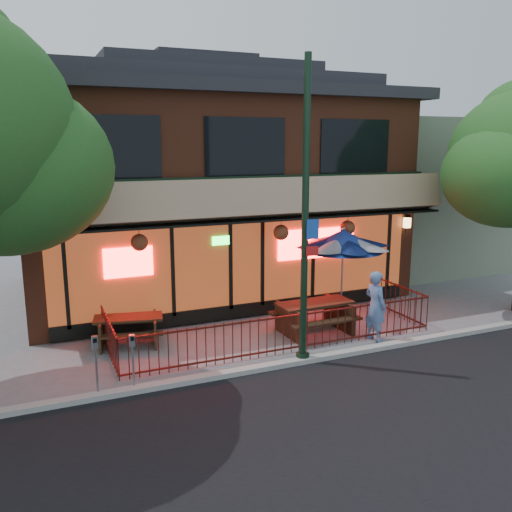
{
  "coord_description": "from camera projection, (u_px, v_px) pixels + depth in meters",
  "views": [
    {
      "loc": [
        -5.77,
        -11.12,
        5.11
      ],
      "look_at": [
        -0.18,
        2.0,
        2.12
      ],
      "focal_mm": 38.0,
      "sensor_mm": 36.0,
      "label": 1
    }
  ],
  "objects": [
    {
      "name": "patio_fence",
      "position": [
        286.0,
        324.0,
        13.6
      ],
      "size": [
        8.44,
        2.62,
        1.0
      ],
      "color": "#46130F",
      "rests_on": "ground"
    },
    {
      "name": "picnic_table_left",
      "position": [
        129.0,
        326.0,
        13.92
      ],
      "size": [
        1.96,
        1.65,
        0.74
      ],
      "color": "#3D2A16",
      "rests_on": "ground"
    },
    {
      "name": "curb",
      "position": [
        304.0,
        360.0,
        12.82
      ],
      "size": [
        80.0,
        0.25,
        0.12
      ],
      "primitive_type": "cube",
      "color": "#999993",
      "rests_on": "ground"
    },
    {
      "name": "picnic_table_right",
      "position": [
        315.0,
        313.0,
        14.7
      ],
      "size": [
        2.12,
        1.65,
        0.88
      ],
      "color": "#311E11",
      "rests_on": "ground"
    },
    {
      "name": "asphalt_street",
      "position": [
        483.0,
        501.0,
        7.88
      ],
      "size": [
        80.0,
        11.0,
        0.0
      ],
      "primitive_type": "cube",
      "color": "black",
      "rests_on": "ground"
    },
    {
      "name": "restaurant_building",
      "position": [
        203.0,
        171.0,
        18.83
      ],
      "size": [
        12.96,
        9.49,
        8.05
      ],
      "color": "brown",
      "rests_on": "ground"
    },
    {
      "name": "neighbor_building",
      "position": [
        402.0,
        193.0,
        23.04
      ],
      "size": [
        6.0,
        7.0,
        6.0
      ],
      "primitive_type": "cube",
      "color": "gray",
      "rests_on": "ground"
    },
    {
      "name": "parking_meter_far",
      "position": [
        96.0,
        356.0,
        10.92
      ],
      "size": [
        0.12,
        0.11,
        1.31
      ],
      "color": "gray",
      "rests_on": "ground"
    },
    {
      "name": "patio_umbrella",
      "position": [
        343.0,
        240.0,
        15.86
      ],
      "size": [
        2.37,
        2.37,
        2.71
      ],
      "color": "gray",
      "rests_on": "ground"
    },
    {
      "name": "parking_meter_near",
      "position": [
        133.0,
        353.0,
        11.22
      ],
      "size": [
        0.11,
        0.1,
        1.24
      ],
      "color": "gray",
      "rests_on": "ground"
    },
    {
      "name": "pedestrian",
      "position": [
        375.0,
        306.0,
        14.09
      ],
      "size": [
        0.57,
        0.76,
        1.88
      ],
      "primitive_type": "imported",
      "rotation": [
        0.0,
        0.0,
        1.76
      ],
      "color": "#5476A8",
      "rests_on": "ground"
    },
    {
      "name": "ground",
      "position": [
        295.0,
        355.0,
        13.28
      ],
      "size": [
        80.0,
        80.0,
        0.0
      ],
      "primitive_type": "plane",
      "color": "gray",
      "rests_on": "ground"
    },
    {
      "name": "street_light",
      "position": [
        305.0,
        231.0,
        12.27
      ],
      "size": [
        0.43,
        0.32,
        7.0
      ],
      "color": "black",
      "rests_on": "ground"
    }
  ]
}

